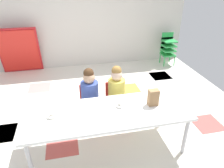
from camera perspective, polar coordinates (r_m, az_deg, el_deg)
name	(u,v)px	position (r m, az deg, el deg)	size (l,w,h in m)	color
ground_plane	(91,122)	(3.45, -5.83, -10.20)	(5.47, 4.87, 0.02)	silver
back_wall	(75,15)	(5.22, -10.06, 18.03)	(5.47, 0.10, 2.50)	beige
craft_table	(108,114)	(2.67, -1.19, -8.31)	(2.05, 0.74, 0.58)	white
seated_child_near_camera	(90,91)	(3.14, -6.11, -1.97)	(0.33, 0.33, 0.92)	red
seated_child_middle_seat	(116,88)	(3.20, 1.21, -1.20)	(0.32, 0.32, 0.92)	red
kid_chair_green_stack	(168,47)	(5.60, 15.00, 9.78)	(0.32, 0.30, 0.80)	green
folded_activity_table	(19,51)	(5.30, -23.92, 8.26)	(0.90, 0.29, 1.09)	red
paper_bag_brown	(153,98)	(2.76, 11.18, -3.64)	(0.13, 0.09, 0.22)	#9E754C
paper_plate_near_edge	(51,118)	(2.64, -16.25, -8.81)	(0.18, 0.18, 0.01)	white
donut_powdered_on_plate	(51,116)	(2.62, -16.31, -8.46)	(0.11, 0.11, 0.03)	white
donut_powdered_loose	(119,106)	(2.73, 1.94, -5.90)	(0.11, 0.11, 0.03)	white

